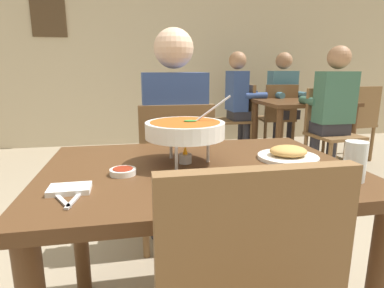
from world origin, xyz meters
name	(u,v)px	position (x,y,z in m)	size (l,w,h in m)	color
cafe_rear_partition	(146,40)	(0.00, 3.69, 1.50)	(10.00, 0.10, 3.00)	beige
picture_frame_hung	(48,15)	(-1.27, 3.63, 1.79)	(0.44, 0.03, 0.56)	#4C3823
dining_table_main	(199,195)	(0.00, 0.00, 0.62)	(1.14, 0.82, 0.73)	#51331C
chair_diner_main	(175,168)	(0.00, 0.70, 0.51)	(0.44, 0.44, 0.90)	brown
diner_main	(174,128)	(0.00, 0.73, 0.75)	(0.40, 0.45, 1.31)	#2D2D38
curry_bowl	(185,130)	(-0.05, 0.05, 0.86)	(0.33, 0.30, 0.26)	silver
rice_plate	(207,185)	(-0.03, -0.25, 0.75)	(0.24, 0.24, 0.06)	white
appetizer_plate	(288,154)	(0.37, 0.03, 0.75)	(0.24, 0.24, 0.06)	white
sauce_dish	(123,171)	(-0.28, -0.05, 0.75)	(0.09, 0.09, 0.02)	white
napkin_folded	(70,189)	(-0.43, -0.18, 0.74)	(0.12, 0.08, 0.02)	white
fork_utensil	(59,197)	(-0.45, -0.23, 0.74)	(0.01, 0.17, 0.01)	silver
spoon_utensil	(78,196)	(-0.40, -0.23, 0.74)	(0.01, 0.17, 0.01)	silver
drink_glass	(355,163)	(0.46, -0.25, 0.79)	(0.07, 0.07, 0.13)	silver
dining_table_far	(302,112)	(1.72, 2.30, 0.60)	(1.00, 0.80, 0.73)	#51331C
chair_bg_left	(329,127)	(1.75, 1.80, 0.51)	(0.48, 0.48, 0.90)	brown
chair_bg_middle	(278,114)	(1.67, 2.81, 0.51)	(0.48, 0.48, 0.90)	brown
chair_bg_right	(240,115)	(1.15, 2.85, 0.51)	(0.45, 0.45, 0.90)	brown
chair_bg_corner	(356,119)	(2.39, 2.22, 0.51)	(0.48, 0.48, 0.90)	brown
patron_bg_left	(332,105)	(1.72, 1.74, 0.75)	(0.40, 0.45, 1.31)	#2D2D38
patron_bg_middle	(283,96)	(1.76, 2.87, 0.75)	(0.40, 0.45, 1.31)	#2D2D38
patron_bg_right	(239,97)	(1.13, 2.83, 0.75)	(0.45, 0.40, 1.31)	#2D2D38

